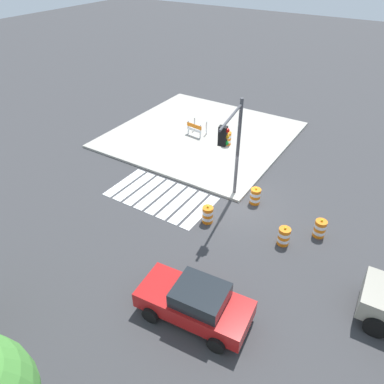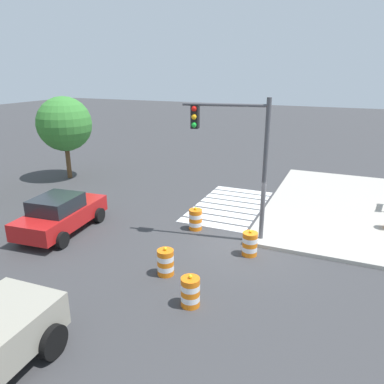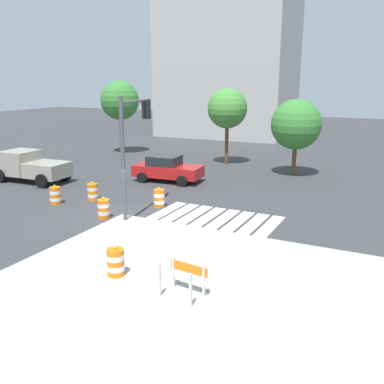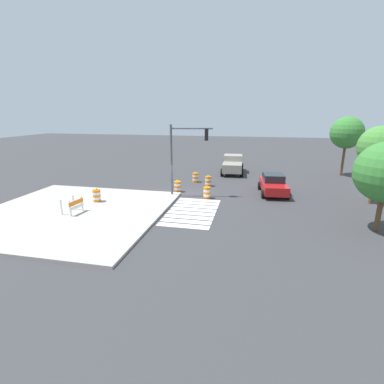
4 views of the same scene
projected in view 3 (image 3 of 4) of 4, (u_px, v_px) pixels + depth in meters
name	position (u px, v px, depth m)	size (l,w,h in m)	color
ground_plane	(122.00, 217.00, 20.63)	(120.00, 120.00, 0.00)	#38383A
sidewalk_corner	(171.00, 300.00, 12.82)	(12.00, 12.00, 0.15)	#ADA89E
crosswalk_stripes	(215.00, 218.00, 20.45)	(5.85, 3.20, 0.02)	silver
sports_car	(167.00, 169.00, 27.60)	(4.45, 2.44, 1.63)	red
pickup_truck	(28.00, 166.00, 27.59)	(5.23, 2.52, 1.92)	gray
traffic_barrel_near_corner	(55.00, 195.00, 22.70)	(0.56, 0.56, 1.02)	orange
traffic_barrel_crosswalk_end	(104.00, 209.00, 20.40)	(0.56, 0.56, 1.02)	orange
traffic_barrel_median_near	(159.00, 198.00, 22.18)	(0.56, 0.56, 1.02)	orange
traffic_barrel_median_far	(93.00, 192.00, 23.41)	(0.56, 0.56, 1.02)	orange
traffic_barrel_on_sidewalk	(116.00, 262.00, 14.13)	(0.56, 0.56, 1.02)	orange
construction_barricade	(186.00, 276.00, 12.90)	(1.32, 0.92, 1.00)	silver
traffic_light_pole	(133.00, 134.00, 19.91)	(0.82, 3.26, 5.50)	#4C4C51
street_tree_streetside_near	(296.00, 125.00, 28.63)	(3.31, 3.31, 5.07)	brown
street_tree_streetside_mid	(227.00, 109.00, 32.23)	(2.95, 2.95, 5.66)	brown
street_tree_streetside_far	(120.00, 101.00, 37.06)	(3.27, 3.27, 6.15)	brown
office_building_far	(229.00, 23.00, 47.43)	(14.00, 10.00, 24.31)	#B2ADA8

